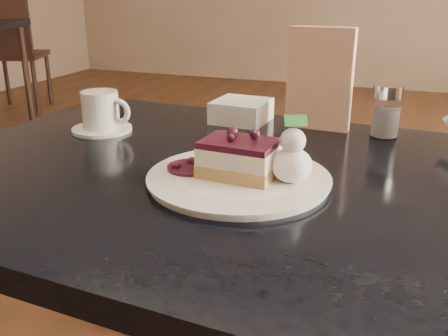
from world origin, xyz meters
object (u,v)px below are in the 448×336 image
(main_table, at_px, (249,214))
(cheesecake_slice, at_px, (239,158))
(dessert_plate, at_px, (239,179))
(coffee_set, at_px, (102,113))

(main_table, distance_m, cheesecake_slice, 0.13)
(main_table, distance_m, dessert_plate, 0.10)
(main_table, relative_size, cheesecake_slice, 9.98)
(main_table, height_order, coffee_set, coffee_set)
(coffee_set, bearing_deg, main_table, -18.81)
(dessert_plate, bearing_deg, main_table, 86.64)
(cheesecake_slice, bearing_deg, main_table, 90.00)
(dessert_plate, height_order, cheesecake_slice, cheesecake_slice)
(cheesecake_slice, distance_m, coffee_set, 0.43)
(main_table, height_order, cheesecake_slice, cheesecake_slice)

